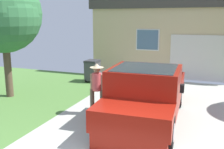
% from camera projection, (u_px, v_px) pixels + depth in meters
% --- Properties ---
extents(pickup_truck, '(2.25, 5.18, 1.66)m').
position_uv_depth(pickup_truck, '(145.00, 98.00, 7.58)').
color(pickup_truck, maroon).
rests_on(pickup_truck, ground).
extents(person_with_hat, '(0.47, 0.43, 1.65)m').
position_uv_depth(person_with_hat, '(97.00, 85.00, 8.10)').
color(person_with_hat, brown).
rests_on(person_with_hat, ground).
extents(handbag, '(0.35, 0.18, 0.45)m').
position_uv_depth(handbag, '(97.00, 112.00, 8.08)').
color(handbag, brown).
rests_on(handbag, ground).
extents(house_with_garage, '(9.39, 5.67, 4.39)m').
position_uv_depth(house_with_garage, '(181.00, 32.00, 15.31)').
color(house_with_garage, '#CEB688').
rests_on(house_with_garage, ground).
extents(neighbor_tree, '(3.01, 2.97, 4.69)m').
position_uv_depth(neighbor_tree, '(2.00, 15.00, 9.57)').
color(neighbor_tree, brown).
rests_on(neighbor_tree, ground).
extents(wheeled_trash_bin, '(0.60, 0.72, 1.06)m').
position_uv_depth(wheeled_trash_bin, '(92.00, 70.00, 12.51)').
color(wheeled_trash_bin, '#424247').
rests_on(wheeled_trash_bin, ground).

